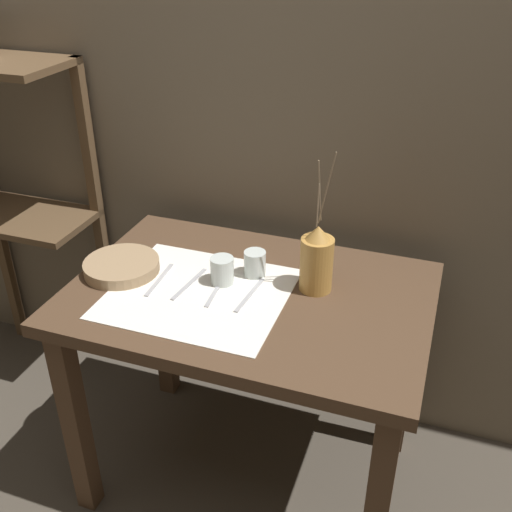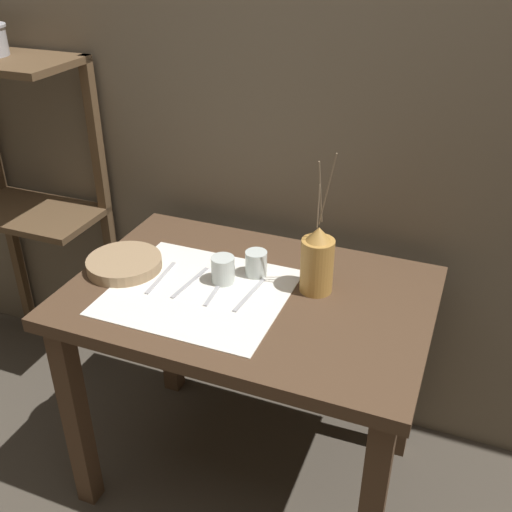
# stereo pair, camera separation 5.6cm
# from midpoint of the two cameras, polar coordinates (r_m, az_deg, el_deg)

# --- Properties ---
(ground_plane) EXTENTS (12.00, 12.00, 0.00)m
(ground_plane) POSITION_cam_midpoint_polar(r_m,az_deg,el_deg) (2.19, 0.24, -19.79)
(ground_plane) COLOR #473F35
(stone_wall_back) EXTENTS (7.00, 0.06, 2.40)m
(stone_wall_back) POSITION_cam_midpoint_polar(r_m,az_deg,el_deg) (1.91, 5.54, 15.56)
(stone_wall_back) COLOR #6B5E4C
(stone_wall_back) RESTS_ON ground_plane
(wooden_table) EXTENTS (1.02, 0.69, 0.74)m
(wooden_table) POSITION_cam_midpoint_polar(r_m,az_deg,el_deg) (1.76, 0.28, -6.59)
(wooden_table) COLOR #4C3523
(wooden_table) RESTS_ON ground_plane
(wooden_shelf_unit) EXTENTS (0.53, 0.30, 1.26)m
(wooden_shelf_unit) POSITION_cam_midpoint_polar(r_m,az_deg,el_deg) (2.35, -20.33, 8.13)
(wooden_shelf_unit) COLOR brown
(wooden_shelf_unit) RESTS_ON ground_plane
(linen_cloth) EXTENTS (0.49, 0.44, 0.00)m
(linen_cloth) POSITION_cam_midpoint_polar(r_m,az_deg,el_deg) (1.69, -4.52, -3.43)
(linen_cloth) COLOR white
(linen_cloth) RESTS_ON wooden_table
(pitcher_with_flowers) EXTENTS (0.09, 0.09, 0.42)m
(pitcher_with_flowers) POSITION_cam_midpoint_polar(r_m,az_deg,el_deg) (1.66, 6.81, -0.54)
(pitcher_with_flowers) COLOR #B7843D
(pitcher_with_flowers) RESTS_ON wooden_table
(wooden_bowl) EXTENTS (0.22, 0.22, 0.04)m
(wooden_bowl) POSITION_cam_midpoint_polar(r_m,az_deg,el_deg) (1.83, -11.57, -0.74)
(wooden_bowl) COLOR #9E7F5B
(wooden_bowl) RESTS_ON wooden_table
(glass_tumbler_near) EXTENTS (0.07, 0.07, 0.08)m
(glass_tumbler_near) POSITION_cam_midpoint_polar(r_m,az_deg,el_deg) (1.71, -2.23, -1.32)
(glass_tumbler_near) COLOR silver
(glass_tumbler_near) RESTS_ON wooden_table
(glass_tumbler_far) EXTENTS (0.06, 0.06, 0.08)m
(glass_tumbler_far) POSITION_cam_midpoint_polar(r_m,az_deg,el_deg) (1.75, 0.94, -0.71)
(glass_tumbler_far) COLOR silver
(glass_tumbler_far) RESTS_ON wooden_table
(fork_inner) EXTENTS (0.02, 0.18, 0.00)m
(fork_inner) POSITION_cam_midpoint_polar(r_m,az_deg,el_deg) (1.76, -8.16, -2.06)
(fork_inner) COLOR #A8A8AD
(fork_inner) RESTS_ON wooden_table
(fork_outer) EXTENTS (0.03, 0.18, 0.00)m
(fork_outer) POSITION_cam_midpoint_polar(r_m,az_deg,el_deg) (1.73, -5.38, -2.54)
(fork_outer) COLOR #A8A8AD
(fork_outer) RESTS_ON wooden_table
(spoon_outer) EXTENTS (0.03, 0.19, 0.02)m
(spoon_outer) POSITION_cam_midpoint_polar(r_m,az_deg,el_deg) (1.74, -2.21, -2.13)
(spoon_outer) COLOR #A8A8AD
(spoon_outer) RESTS_ON wooden_table
(knife_center) EXTENTS (0.03, 0.18, 0.00)m
(knife_center) POSITION_cam_midpoint_polar(r_m,az_deg,el_deg) (1.67, 0.33, -3.72)
(knife_center) COLOR #A8A8AD
(knife_center) RESTS_ON wooden_table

